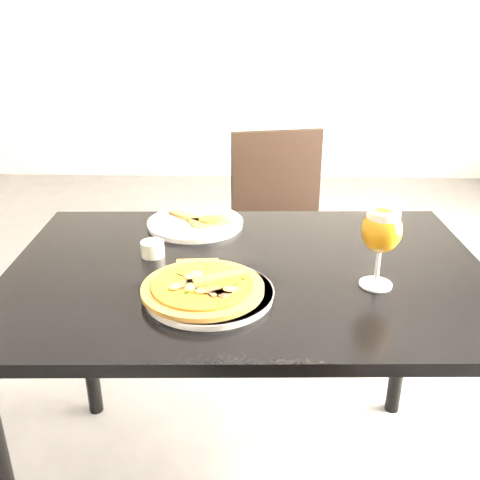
{
  "coord_description": "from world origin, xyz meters",
  "views": [
    {
      "loc": [
        0.27,
        -1.49,
        1.35
      ],
      "look_at": [
        0.24,
        -0.3,
        0.83
      ],
      "focal_mm": 40.0,
      "sensor_mm": 36.0,
      "label": 1
    }
  ],
  "objects_px": {
    "chair_far": "(282,230)",
    "pizza": "(203,287)",
    "dining_table": "(247,298)",
    "beer_glass": "(382,231)"
  },
  "relations": [
    {
      "from": "pizza",
      "to": "beer_glass",
      "type": "bearing_deg",
      "value": 9.23
    },
    {
      "from": "dining_table",
      "to": "chair_far",
      "type": "relative_size",
      "value": 1.39
    },
    {
      "from": "beer_glass",
      "to": "pizza",
      "type": "bearing_deg",
      "value": -170.77
    },
    {
      "from": "dining_table",
      "to": "pizza",
      "type": "relative_size",
      "value": 4.44
    },
    {
      "from": "dining_table",
      "to": "beer_glass",
      "type": "relative_size",
      "value": 6.4
    },
    {
      "from": "dining_table",
      "to": "beer_glass",
      "type": "xyz_separation_m",
      "value": [
        0.3,
        -0.09,
        0.23
      ]
    },
    {
      "from": "chair_far",
      "to": "pizza",
      "type": "bearing_deg",
      "value": -115.23
    },
    {
      "from": "dining_table",
      "to": "chair_far",
      "type": "bearing_deg",
      "value": 79.34
    },
    {
      "from": "chair_far",
      "to": "pizza",
      "type": "xyz_separation_m",
      "value": [
        -0.23,
        -1.03,
        0.29
      ]
    },
    {
      "from": "dining_table",
      "to": "pizza",
      "type": "xyz_separation_m",
      "value": [
        -0.1,
        -0.15,
        0.11
      ]
    }
  ]
}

